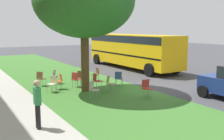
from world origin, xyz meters
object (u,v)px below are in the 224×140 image
chair_0 (110,83)px  chair_1 (119,77)px  chair_8 (52,83)px  street_tree (84,1)px  chair_9 (41,78)px  chair_2 (59,80)px  pedestrian_0 (37,102)px  chair_11 (93,88)px  chair_6 (81,77)px  chair_7 (76,78)px  chair_5 (96,73)px  school_bus (132,48)px  chair_3 (96,80)px  chair_4 (146,87)px  chair_10 (56,75)px

chair_0 → chair_1: (1.04, -1.22, 0.00)m
chair_1 → chair_8: same height
street_tree → chair_9: bearing=35.0°
chair_2 → pedestrian_0: pedestrian_0 is taller
chair_11 → pedestrian_0: size_ratio=0.52×
chair_9 → chair_0: bearing=-140.8°
chair_0 → chair_6: size_ratio=1.00×
chair_9 → chair_7: bearing=-128.7°
chair_5 → chair_11: size_ratio=1.00×
chair_7 → chair_8: bearing=106.1°
chair_2 → school_bus: school_bus is taller
chair_1 → chair_3: bearing=87.6°
chair_4 → chair_5: 4.92m
chair_6 → chair_11: (-3.23, 0.84, 0.00)m
chair_5 → pedestrian_0: pedestrian_0 is taller
chair_3 → school_bus: bearing=-48.9°
chair_4 → school_bus: 9.87m
school_bus → chair_2: bearing=119.0°
chair_6 → school_bus: bearing=-58.0°
chair_4 → chair_6: 4.57m
street_tree → chair_6: size_ratio=7.74×
chair_9 → pedestrian_0: size_ratio=0.52×
chair_6 → chair_7: same height
chair_8 → chair_6: bearing=-68.2°
street_tree → pedestrian_0: (-4.21, 3.78, -3.90)m
chair_7 → chair_5: bearing=-61.2°
chair_4 → pedestrian_0: bearing=104.1°
chair_10 → chair_4: bearing=-153.2°
chair_1 → school_bus: 7.44m
chair_3 → chair_9: 3.41m
chair_2 → chair_11: 2.93m
chair_5 → chair_1: bearing=-167.3°
chair_1 → chair_9: bearing=59.5°
chair_2 → chair_7: (-0.00, -1.02, 0.00)m
chair_3 → chair_4: 3.20m
chair_2 → pedestrian_0: bearing=153.4°
chair_6 → chair_9: same height
chair_7 → chair_1: bearing=-113.7°
chair_6 → chair_7: 0.66m
chair_4 → chair_8: 5.04m
chair_0 → chair_2: same height
street_tree → chair_7: bearing=3.5°
street_tree → pedestrian_0: 6.88m
chair_0 → chair_9: same height
chair_4 → chair_3: bearing=23.2°
chair_2 → chair_4: 5.00m
street_tree → chair_9: 5.27m
chair_1 → pedestrian_0: pedestrian_0 is taller
chair_5 → chair_9: 3.54m
chair_9 → school_bus: size_ratio=0.08×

